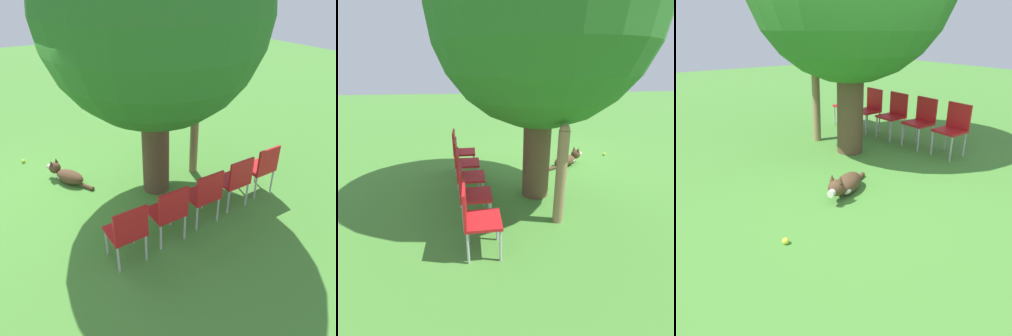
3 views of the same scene
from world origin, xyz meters
TOP-DOWN VIEW (x-y plane):
  - ground_plane at (0.00, 0.00)m, footprint 30.00×30.00m
  - oak_tree at (0.72, 1.18)m, footprint 3.13×3.13m
  - dog at (-0.27, -0.07)m, footprint 0.93×0.59m
  - fence_post at (0.58, 2.05)m, footprint 0.14×0.14m
  - red_chair_0 at (2.02, 0.06)m, footprint 0.43×0.45m
  - red_chair_1 at (1.94, 0.69)m, footprint 0.43×0.45m
  - red_chair_2 at (1.87, 1.32)m, footprint 0.43×0.45m
  - red_chair_3 at (1.80, 1.95)m, footprint 0.43×0.45m
  - red_chair_4 at (1.73, 2.58)m, footprint 0.43×0.45m
  - tennis_ball at (-1.40, -0.61)m, footprint 0.07×0.07m

SIDE VIEW (x-z plane):
  - ground_plane at x=0.00m, z-range 0.00..0.00m
  - tennis_ball at x=-1.40m, z-range 0.00..0.07m
  - dog at x=-0.27m, z-range -0.06..0.32m
  - red_chair_0 at x=2.02m, z-range 0.07..0.93m
  - red_chair_1 at x=1.94m, z-range 0.07..0.93m
  - red_chair_2 at x=1.87m, z-range 0.07..0.93m
  - red_chair_3 at x=1.80m, z-range 0.07..0.93m
  - red_chair_4 at x=1.73m, z-range 0.07..0.93m
  - fence_post at x=0.58m, z-range 0.01..1.41m
  - oak_tree at x=0.72m, z-range 0.57..4.88m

